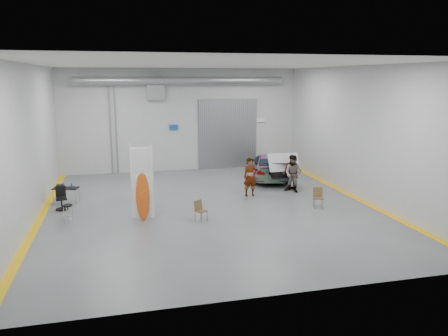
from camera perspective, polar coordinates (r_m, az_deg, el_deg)
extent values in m
plane|color=#5C5E63|center=(18.85, -1.85, -5.13)|extent=(16.00, 16.00, 0.00)
cube|color=#B6B8BA|center=(18.14, -24.13, 2.89)|extent=(0.02, 16.00, 6.00)
cube|color=#B6B8BA|center=(20.79, 17.39, 4.39)|extent=(0.02, 16.00, 6.00)
cube|color=#B6B8BA|center=(26.04, -5.55, 6.25)|extent=(14.00, 0.02, 6.00)
cube|color=#B6B8BA|center=(10.63, 6.97, -1.78)|extent=(14.00, 0.02, 6.00)
cube|color=white|center=(18.05, -1.98, 13.42)|extent=(14.00, 16.00, 0.02)
cube|color=gray|center=(26.60, 0.51, 4.47)|extent=(3.60, 0.12, 4.20)
cube|color=gray|center=(25.68, -8.97, 10.11)|extent=(1.00, 0.50, 1.20)
cylinder|color=gray|center=(25.33, -5.45, 11.31)|extent=(11.90, 0.44, 0.44)
cube|color=#154DAF|center=(25.94, -6.60, 5.32)|extent=(0.50, 0.04, 0.30)
cube|color=white|center=(27.07, 4.65, 6.26)|extent=(0.70, 0.04, 0.25)
cylinder|color=gray|center=(25.75, -13.92, 4.78)|extent=(0.08, 0.08, 5.00)
cylinder|color=gray|center=(25.76, -14.59, 4.75)|extent=(0.08, 0.08, 5.00)
cube|color=yellow|center=(18.76, -22.91, -6.15)|extent=(0.30, 16.00, 0.01)
cube|color=yellow|center=(21.28, 16.55, -3.64)|extent=(0.30, 16.00, 0.01)
imported|color=white|center=(24.13, 5.86, 0.24)|extent=(3.07, 5.04, 1.36)
imported|color=#927550|center=(20.43, 3.45, -1.19)|extent=(0.66, 0.44, 1.81)
imported|color=teal|center=(21.34, 9.05, -0.74)|extent=(1.12, 1.10, 1.82)
imported|color=brown|center=(21.77, 8.89, -0.57)|extent=(1.08, 0.60, 1.76)
cube|color=white|center=(17.20, -10.53, -3.43)|extent=(0.87, 0.09, 1.84)
ellipsoid|color=orange|center=(17.14, -10.51, -3.67)|extent=(0.53, 0.27, 1.95)
cube|color=white|center=(16.88, -10.70, 1.09)|extent=(0.84, 0.09, 0.97)
cylinder|color=white|center=(17.07, -11.80, -1.83)|extent=(0.02, 0.02, 3.07)
cylinder|color=white|center=(17.10, -9.40, -1.71)|extent=(0.02, 0.02, 3.07)
cube|color=brown|center=(16.96, -3.01, -5.63)|extent=(0.52, 0.51, 0.04)
cube|color=brown|center=(17.06, -3.13, -4.79)|extent=(0.37, 0.26, 0.37)
cube|color=brown|center=(19.04, 12.21, -3.85)|extent=(0.50, 0.49, 0.04)
cube|color=brown|center=(19.14, 12.00, -3.06)|extent=(0.42, 0.20, 0.39)
cylinder|color=black|center=(17.63, -19.76, -4.62)|extent=(0.36, 0.36, 0.05)
torus|color=silver|center=(17.77, -19.66, -6.12)|extent=(0.38, 0.38, 0.02)
cylinder|color=gray|center=(20.48, -21.35, -3.63)|extent=(0.03, 0.03, 0.65)
cylinder|color=gray|center=(20.37, -18.58, -3.52)|extent=(0.03, 0.03, 0.65)
cylinder|color=gray|center=(20.92, -21.20, -3.31)|extent=(0.03, 0.03, 0.65)
cylinder|color=gray|center=(20.80, -18.49, -3.20)|extent=(0.03, 0.03, 0.65)
cube|color=black|center=(20.55, -19.97, -2.49)|extent=(1.19, 0.81, 0.04)
cylinder|color=#184A91|center=(20.41, -19.27, -2.20)|extent=(0.07, 0.07, 0.20)
cube|color=black|center=(20.60, -20.60, -2.22)|extent=(0.32, 0.20, 0.16)
cylinder|color=black|center=(19.68, -20.38, -5.04)|extent=(0.52, 0.52, 0.04)
cylinder|color=black|center=(19.62, -20.43, -4.42)|extent=(0.06, 0.06, 0.44)
cube|color=black|center=(19.56, -20.48, -3.79)|extent=(0.49, 0.49, 0.06)
cube|color=black|center=(19.69, -20.47, -2.86)|extent=(0.41, 0.12, 0.46)
cube|color=silver|center=(22.07, 7.71, 0.97)|extent=(1.59, 0.97, 0.04)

